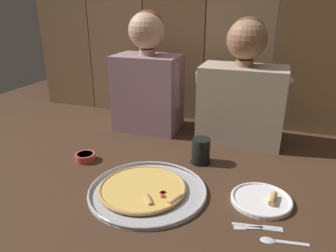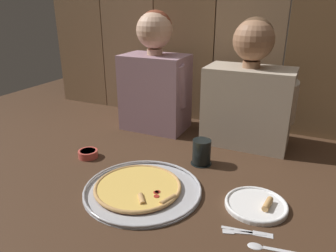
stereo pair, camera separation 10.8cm
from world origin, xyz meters
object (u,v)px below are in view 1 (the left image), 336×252
Objects in this scene: diner_right at (243,89)px; drinking_glass at (201,151)px; pizza_tray at (145,189)px; dinner_plate at (262,200)px; diner_left at (148,77)px; dipping_bowl at (85,157)px.

drinking_glass is at bearing -112.14° from diner_right.
drinking_glass is (0.13, 0.30, 0.04)m from pizza_tray.
pizza_tray is 0.42m from dinner_plate.
diner_right is (-0.15, 0.52, 0.26)m from dinner_plate.
dinner_plate reaches higher than pizza_tray.
drinking_glass reaches higher than dinner_plate.
diner_left reaches higher than diner_right.
diner_left is at bearing 111.83° from pizza_tray.
dipping_bowl is (-0.76, 0.06, 0.01)m from dinner_plate.
pizza_tray is at bearing -21.68° from dipping_bowl.
pizza_tray is 0.33m from drinking_glass.
dinner_plate is 0.35m from drinking_glass.
dipping_bowl is 0.54m from diner_left.
diner_left is at bearing -179.97° from diner_right.
dinner_plate is at bearing -73.54° from diner_right.
dinner_plate is 0.36× the size of diner_right.
drinking_glass reaches higher than pizza_tray.
dipping_bowl is at bearing -103.73° from diner_left.
diner_right is (0.26, 0.60, 0.26)m from pizza_tray.
pizza_tray is 0.70× the size of diner_left.
pizza_tray is at bearing -113.27° from diner_right.
pizza_tray is 0.38m from dipping_bowl.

